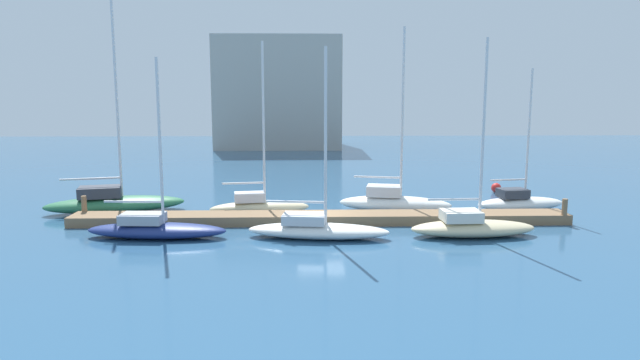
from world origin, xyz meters
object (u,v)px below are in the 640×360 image
object	(u,v)px
sailboat_5	(472,225)
harbor_building_distant	(279,93)
sailboat_6	(520,201)
mooring_buoy_red	(496,188)
sailboat_0	(114,201)
sailboat_3	(317,228)
sailboat_1	(155,228)
sailboat_2	(259,205)
sailboat_4	(394,201)

from	to	relation	value
sailboat_5	harbor_building_distant	distance (m)	47.27
sailboat_6	mooring_buoy_red	bearing A→B (deg)	75.85
sailboat_0	sailboat_3	world-z (taller)	sailboat_0
sailboat_1	sailboat_3	world-z (taller)	sailboat_3
sailboat_2	harbor_building_distant	bearing A→B (deg)	82.73
sailboat_2	sailboat_5	distance (m)	11.79
mooring_buoy_red	sailboat_4	bearing A→B (deg)	-143.09
sailboat_3	sailboat_6	distance (m)	13.50
sailboat_1	sailboat_3	xyz separation A→B (m)	(7.70, -0.25, 0.00)
sailboat_1	harbor_building_distant	bearing A→B (deg)	88.76
sailboat_0	sailboat_4	size ratio (longest dim) A/B	1.16
sailboat_3	mooring_buoy_red	size ratio (longest dim) A/B	13.42
sailboat_3	harbor_building_distant	world-z (taller)	harbor_building_distant
sailboat_6	harbor_building_distant	xyz separation A→B (m)	(-15.91, 39.57, 6.25)
sailboat_1	sailboat_2	bearing A→B (deg)	51.13
sailboat_0	sailboat_2	xyz separation A→B (m)	(8.44, -0.90, -0.07)
sailboat_0	sailboat_6	bearing A→B (deg)	-13.93
sailboat_5	mooring_buoy_red	world-z (taller)	sailboat_5
sailboat_0	harbor_building_distant	xyz separation A→B (m)	(7.79, 39.52, 6.14)
sailboat_3	sailboat_4	xyz separation A→B (m)	(4.59, 5.83, 0.14)
harbor_building_distant	sailboat_5	bearing A→B (deg)	-76.04
sailboat_4	harbor_building_distant	xyz separation A→B (m)	(-8.42, 39.78, 6.15)
sailboat_2	sailboat_6	distance (m)	15.28
sailboat_0	sailboat_1	size ratio (longest dim) A/B	1.44
sailboat_6	harbor_building_distant	world-z (taller)	harbor_building_distant
sailboat_2	sailboat_3	world-z (taller)	sailboat_2
sailboat_1	mooring_buoy_red	size ratio (longest dim) A/B	12.70
sailboat_0	sailboat_5	xyz separation A→B (m)	(19.09, -5.95, -0.11)
sailboat_4	harbor_building_distant	distance (m)	41.12
sailboat_6	sailboat_2	bearing A→B (deg)	175.03
sailboat_0	sailboat_2	bearing A→B (deg)	-19.92
sailboat_0	harbor_building_distant	distance (m)	40.75
sailboat_0	sailboat_4	world-z (taller)	sailboat_0
sailboat_4	mooring_buoy_red	distance (m)	10.13
harbor_building_distant	sailboat_3	bearing A→B (deg)	-85.19
mooring_buoy_red	harbor_building_distant	size ratio (longest dim) A/B	0.04
sailboat_3	sailboat_5	bearing A→B (deg)	8.02
sailboat_5	harbor_building_distant	xyz separation A→B (m)	(-11.30, 45.47, 6.25)
sailboat_2	mooring_buoy_red	world-z (taller)	sailboat_2
sailboat_2	sailboat_4	distance (m)	7.80
harbor_building_distant	mooring_buoy_red	bearing A→B (deg)	-63.88
sailboat_6	sailboat_4	bearing A→B (deg)	173.43
sailboat_0	sailboat_2	size ratio (longest dim) A/B	1.26
sailboat_6	harbor_building_distant	bearing A→B (deg)	103.73
sailboat_1	mooring_buoy_red	xyz separation A→B (m)	(20.39, 11.66, -0.16)
sailboat_1	sailboat_6	distance (m)	20.61
sailboat_2	mooring_buoy_red	xyz separation A→B (m)	(15.87, 6.73, -0.24)
sailboat_0	sailboat_5	bearing A→B (deg)	-31.13
sailboat_6	harbor_building_distant	distance (m)	43.10
sailboat_5	mooring_buoy_red	xyz separation A→B (m)	(5.22, 11.78, -0.20)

